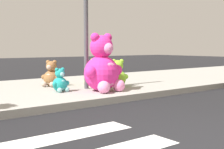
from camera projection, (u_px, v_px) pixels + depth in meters
The scene contains 7 objects.
sidewalk at pixel (36, 91), 7.54m from camera, with size 28.00×4.40×0.15m, color #9E9B93.
sign_pole at pixel (86, 20), 7.35m from camera, with size 0.56×0.11×3.20m.
plush_pink_large at pixel (103, 68), 7.03m from camera, with size 1.05×0.93×1.36m.
plush_brown at pixel (51, 76), 7.89m from camera, with size 0.50×0.48×0.69m.
plush_teal at pixel (60, 82), 6.95m from camera, with size 0.43×0.38×0.56m.
plush_yellow at pixel (94, 74), 8.21m from camera, with size 0.53×0.52×0.73m.
plush_lime at pixel (118, 75), 7.90m from camera, with size 0.51×0.52×0.72m.
Camera 1 is at (-3.01, -1.90, 1.19)m, focal length 48.29 mm.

